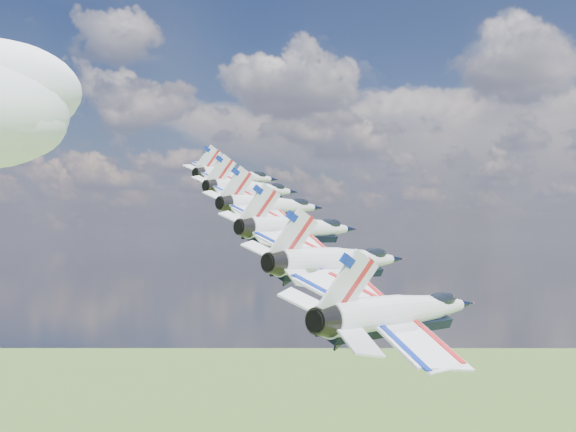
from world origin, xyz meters
The scene contains 6 objects.
jet_0 centered at (-11.61, 30.08, 155.35)m, with size 9.82×14.55×4.35m, color silver, non-canonical shape.
jet_1 centered at (-4.02, 22.18, 152.93)m, with size 9.82×14.55×4.35m, color white, non-canonical shape.
jet_2 centered at (3.58, 14.27, 150.51)m, with size 9.82×14.55×4.35m, color white, non-canonical shape.
jet_3 centered at (11.18, 6.37, 148.10)m, with size 9.82×14.55×4.35m, color white, non-canonical shape.
jet_4 centered at (18.78, -1.54, 145.68)m, with size 9.82×14.55×4.35m, color white, non-canonical shape.
jet_5 centered at (26.37, -9.44, 143.26)m, with size 9.82×14.55×4.35m, color white, non-canonical shape.
Camera 1 is at (40.69, -45.82, 146.92)m, focal length 45.00 mm.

